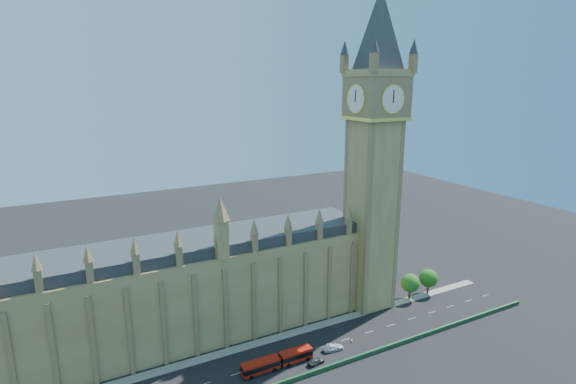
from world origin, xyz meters
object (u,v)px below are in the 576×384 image
red_bus (277,361)px  car_silver (331,348)px  car_white (335,347)px  car_grey (316,361)px

red_bus → car_silver: size_ratio=3.89×
red_bus → car_white: red_bus is taller
car_grey → car_silver: car_silver is taller
red_bus → car_grey: red_bus is taller
car_grey → car_white: (7.51, 2.83, -0.06)m
car_silver → car_white: bearing=-106.8°
red_bus → car_silver: bearing=-0.7°
car_silver → car_white: car_silver is taller
car_silver → car_white: 0.92m
red_bus → car_white: 16.67m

